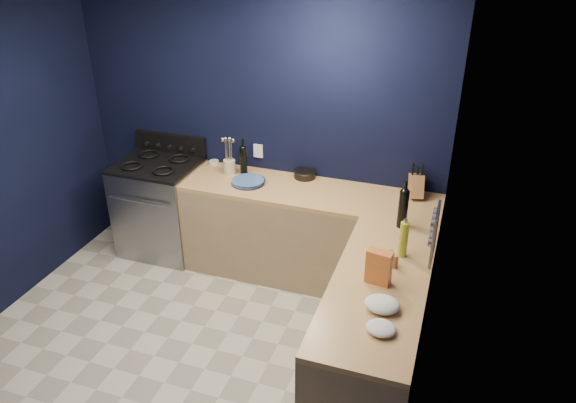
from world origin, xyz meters
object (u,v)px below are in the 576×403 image
at_px(plate_stack, 248,182).
at_px(utensil_crock, 230,167).
at_px(crouton_bag, 379,267).
at_px(gas_range, 162,208).
at_px(knife_block, 416,186).

bearing_deg(plate_stack, utensil_crock, 149.04).
xyz_separation_m(plate_stack, utensil_crock, (-0.25, 0.15, 0.05)).
bearing_deg(utensil_crock, crouton_bag, -37.56).
bearing_deg(plate_stack, gas_range, 178.40).
bearing_deg(knife_block, crouton_bag, -107.74).
bearing_deg(plate_stack, crouton_bag, -38.62).
distance_m(plate_stack, utensil_crock, 0.29).
bearing_deg(utensil_crock, knife_block, 2.95).
relative_size(plate_stack, utensil_crock, 2.12).
distance_m(gas_range, utensil_crock, 0.89).
distance_m(gas_range, crouton_bag, 2.67).
xyz_separation_m(knife_block, crouton_bag, (-0.08, -1.35, 0.02)).
xyz_separation_m(gas_range, utensil_crock, (0.72, 0.12, 0.51)).
distance_m(gas_range, knife_block, 2.50).
height_order(utensil_crock, crouton_bag, crouton_bag).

